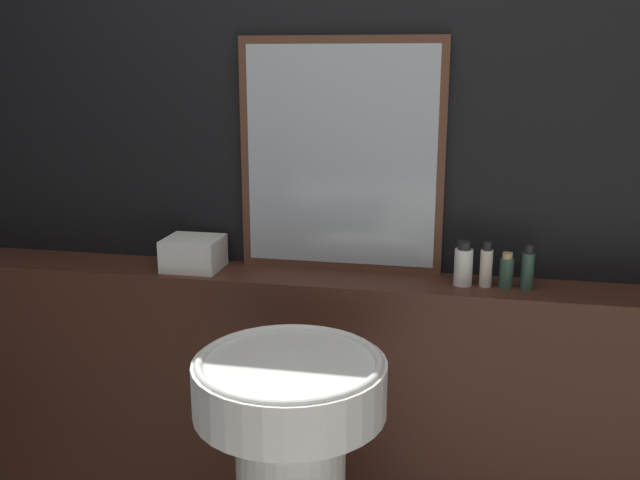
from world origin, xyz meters
TOP-DOWN VIEW (x-y plane):
  - wall_back at (0.00, 1.56)m, footprint 8.00×0.06m
  - vanity_counter at (0.00, 1.42)m, footprint 2.98×0.22m
  - mirror at (0.00, 1.51)m, footprint 0.65×0.03m
  - towel_stack at (-0.47, 1.42)m, footprint 0.18×0.16m
  - shampoo_bottle at (0.39, 1.42)m, footprint 0.06×0.06m
  - conditioner_bottle at (0.46, 1.42)m, footprint 0.04×0.04m
  - lotion_bottle at (0.52, 1.42)m, footprint 0.04×0.04m
  - body_wash_bottle at (0.58, 1.42)m, footprint 0.04×0.04m

SIDE VIEW (x-z plane):
  - vanity_counter at x=0.00m, z-range 0.00..0.97m
  - lotion_bottle at x=0.52m, z-range 0.97..1.08m
  - towel_stack at x=-0.47m, z-range 0.97..1.08m
  - body_wash_bottle at x=0.58m, z-range 0.97..1.10m
  - shampoo_bottle at x=0.39m, z-range 0.97..1.10m
  - conditioner_bottle at x=0.46m, z-range 0.97..1.10m
  - wall_back at x=0.00m, z-range 0.00..2.50m
  - mirror at x=0.00m, z-range 0.97..1.71m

